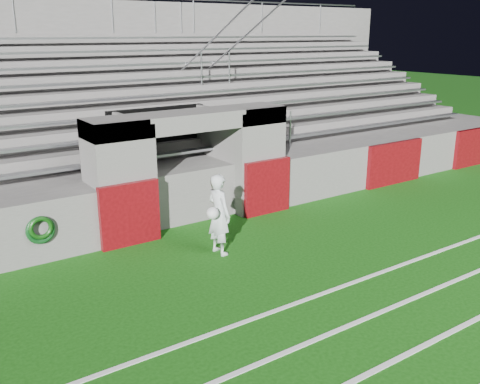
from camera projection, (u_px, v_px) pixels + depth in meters
ground at (286, 273)px, 9.97m from camera, size 90.00×90.00×0.00m
stadium_structure at (116, 131)px, 15.81m from camera, size 26.00×8.48×5.42m
goalkeeper_with_ball at (219, 214)px, 10.63m from camera, size 0.60×0.63×1.66m
hose_coil at (41, 229)px, 10.10m from camera, size 0.56×0.14×0.56m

